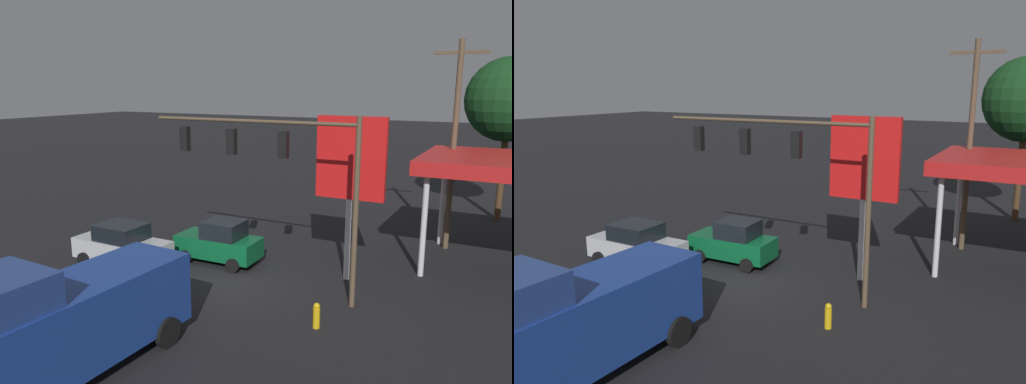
% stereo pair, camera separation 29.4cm
% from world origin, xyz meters
% --- Properties ---
extents(ground_plane, '(200.00, 200.00, 0.00)m').
position_xyz_m(ground_plane, '(0.00, 0.00, 0.00)').
color(ground_plane, black).
extents(traffic_signal_assembly, '(8.68, 0.43, 6.88)m').
position_xyz_m(traffic_signal_assembly, '(-1.64, -0.34, 5.16)').
color(traffic_signal_assembly, brown).
rests_on(traffic_signal_assembly, ground).
extents(utility_pole, '(2.40, 0.26, 9.97)m').
position_xyz_m(utility_pole, '(-6.87, -9.00, 5.27)').
color(utility_pole, brown).
rests_on(utility_pole, ground).
extents(price_sign, '(2.82, 0.27, 6.73)m').
position_xyz_m(price_sign, '(-3.87, -2.77, 4.83)').
color(price_sign, silver).
rests_on(price_sign, ground).
extents(hatchback_crossing, '(3.85, 2.05, 1.97)m').
position_xyz_m(hatchback_crossing, '(1.85, -1.96, 0.95)').
color(hatchback_crossing, '#0C592D').
rests_on(hatchback_crossing, ground).
extents(sedan_waiting, '(4.41, 2.08, 1.93)m').
position_xyz_m(sedan_waiting, '(5.38, 0.53, 0.95)').
color(sedan_waiting, silver).
rests_on(sedan_waiting, ground).
extents(delivery_truck, '(2.80, 6.90, 3.58)m').
position_xyz_m(delivery_truck, '(0.45, 7.52, 1.69)').
color(delivery_truck, navy).
rests_on(delivery_truck, ground).
extents(fire_hydrant, '(0.24, 0.24, 0.88)m').
position_xyz_m(fire_hydrant, '(-4.37, 1.83, 0.44)').
color(fire_hydrant, gold).
rests_on(fire_hydrant, ground).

